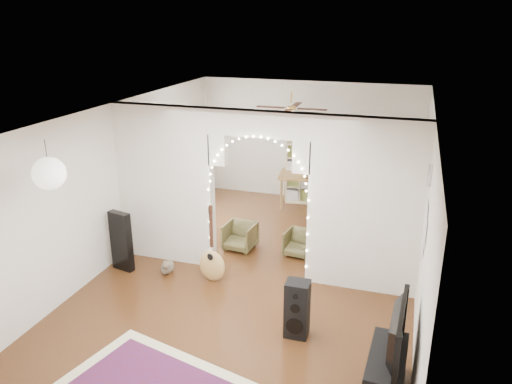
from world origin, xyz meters
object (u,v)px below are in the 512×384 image
(media_console, at_px, (386,373))
(dining_chair_left, at_px, (240,236))
(bookcase, at_px, (317,173))
(floor_speaker, at_px, (297,309))
(dining_chair_right, at_px, (299,243))
(dining_table, at_px, (307,177))
(acoustic_guitar, at_px, (212,254))

(media_console, xyz_separation_m, dining_chair_left, (-2.79, 2.99, -0.00))
(bookcase, bearing_deg, floor_speaker, -90.49)
(bookcase, relative_size, dining_chair_right, 2.81)
(dining_table, xyz_separation_m, dining_chair_right, (0.39, -2.40, -0.46))
(media_console, bearing_deg, floor_speaker, 150.85)
(acoustic_guitar, bearing_deg, dining_table, 102.50)
(acoustic_guitar, relative_size, dining_chair_right, 2.22)
(floor_speaker, xyz_separation_m, dining_chair_right, (-0.50, 2.33, -0.17))
(floor_speaker, xyz_separation_m, dining_chair_left, (-1.59, 2.25, -0.15))
(bookcase, distance_m, dining_chair_right, 2.75)
(bookcase, xyz_separation_m, dining_chair_left, (-0.85, -2.79, -0.45))
(acoustic_guitar, height_order, dining_chair_left, acoustic_guitar)
(acoustic_guitar, height_order, dining_chair_right, acoustic_guitar)
(dining_table, bearing_deg, acoustic_guitar, -107.88)
(floor_speaker, distance_m, media_console, 1.42)
(dining_chair_right, bearing_deg, acoustic_guitar, -121.83)
(floor_speaker, distance_m, dining_chair_right, 2.39)
(floor_speaker, height_order, dining_chair_left, floor_speaker)
(dining_chair_left, xyz_separation_m, dining_chair_right, (1.09, 0.08, -0.02))
(dining_table, bearing_deg, dining_chair_left, -112.59)
(dining_chair_left, height_order, dining_chair_right, dining_chair_left)
(bookcase, bearing_deg, acoustic_guitar, -111.15)
(acoustic_guitar, bearing_deg, floor_speaker, -8.19)
(acoustic_guitar, xyz_separation_m, dining_table, (0.73, 3.73, 0.20))
(floor_speaker, height_order, dining_table, floor_speaker)
(acoustic_guitar, relative_size, dining_chair_left, 2.03)
(dining_chair_right, bearing_deg, floor_speaker, -69.62)
(dining_chair_left, distance_m, dining_chair_right, 1.09)
(acoustic_guitar, xyz_separation_m, floor_speaker, (1.62, -1.00, -0.08))
(media_console, xyz_separation_m, dining_chair_right, (-1.70, 3.07, -0.02))
(floor_speaker, relative_size, dining_table, 0.62)
(floor_speaker, xyz_separation_m, dining_table, (-0.89, 4.73, 0.29))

